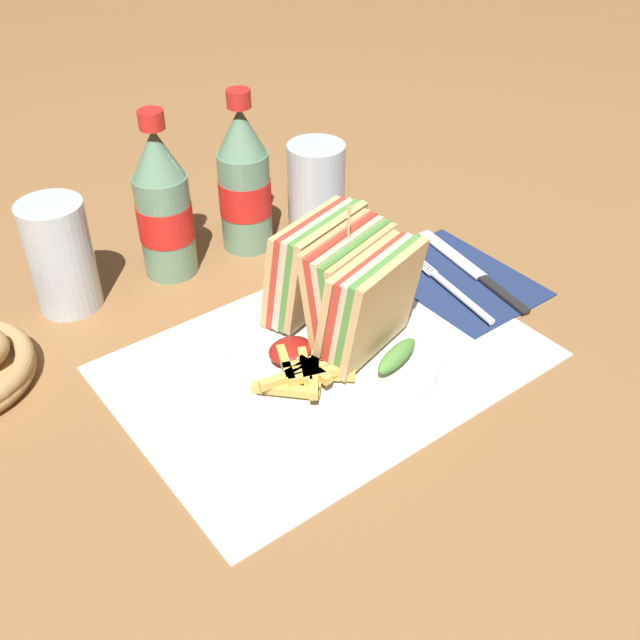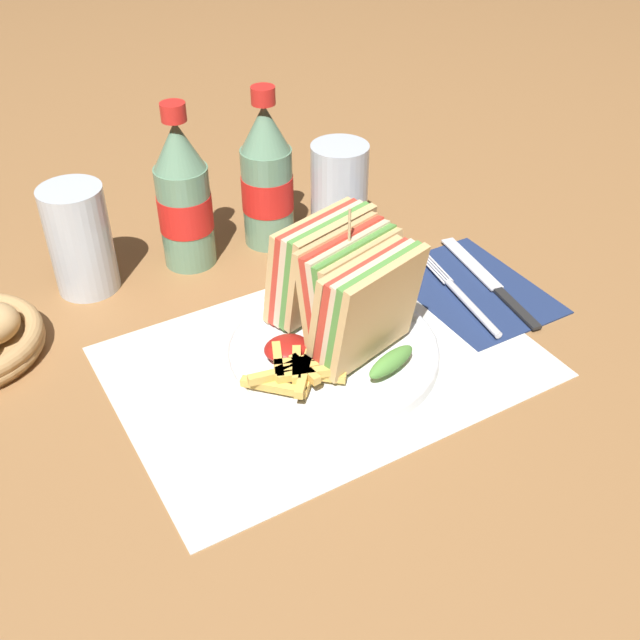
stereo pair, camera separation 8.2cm
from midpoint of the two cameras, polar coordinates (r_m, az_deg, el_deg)
The scene contains 13 objects.
ground_plane at distance 0.81m, azimuth -2.08°, elevation -4.45°, with size 4.00×4.00×0.00m, color olive.
placemat at distance 0.83m, azimuth -2.25°, elevation -3.24°, with size 0.45×0.32×0.00m.
plate_main at distance 0.83m, azimuth -2.00°, elevation -2.41°, with size 0.24×0.24×0.02m.
club_sandwich at distance 0.81m, azimuth -0.95°, elevation 2.36°, with size 0.14×0.20×0.16m.
fries_pile at distance 0.77m, azimuth -4.01°, elevation -4.09°, with size 0.11×0.09×0.02m.
ketchup_blob at distance 0.80m, azimuth -5.19°, elevation -2.43°, with size 0.05×0.04×0.02m.
napkin at distance 0.97m, azimuth 8.00°, elevation 3.07°, with size 0.15×0.20×0.00m.
fork at distance 0.94m, azimuth 7.55°, elevation 2.29°, with size 0.04×0.19×0.01m.
knife at distance 0.98m, azimuth 9.20°, elevation 3.69°, with size 0.05×0.22×0.00m.
coke_bottle_near at distance 0.96m, azimuth -14.29°, elevation 8.27°, with size 0.07×0.07×0.22m.
coke_bottle_far at distance 1.00m, azimuth -8.20°, elevation 10.24°, with size 0.07×0.07×0.22m.
glass_near at distance 1.02m, azimuth -2.62°, elevation 9.10°, with size 0.08×0.08×0.14m.
glass_far at distance 0.94m, azimuth -21.57°, elevation 4.47°, with size 0.08×0.08×0.14m.
Camera 1 is at (-0.38, -0.48, 0.54)m, focal length 42.00 mm.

